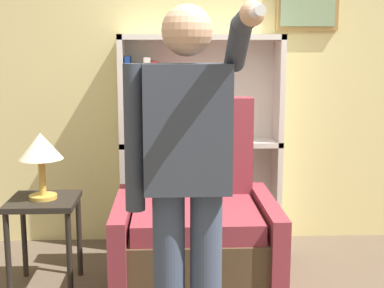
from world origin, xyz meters
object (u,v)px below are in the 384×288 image
bookcase (180,145)px  person_standing (187,172)px  armchair (195,233)px  side_table (44,215)px  table_lamp (41,150)px

bookcase → person_standing: bearing=-90.3°
armchair → bookcase: bearing=95.1°
person_standing → side_table: size_ratio=2.88×
armchair → table_lamp: 1.10m
person_standing → table_lamp: person_standing is taller
armchair → side_table: size_ratio=2.03×
person_standing → side_table: (-0.88, 0.96, -0.50)m
person_standing → table_lamp: bearing=132.6°
person_standing → side_table: person_standing is taller
person_standing → bookcase: bearing=89.7°
armchair → table_lamp: size_ratio=2.88×
bookcase → armchair: (0.07, -0.82, -0.43)m
table_lamp → side_table: bearing=135.0°
person_standing → side_table: 1.39m
armchair → person_standing: size_ratio=0.71×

